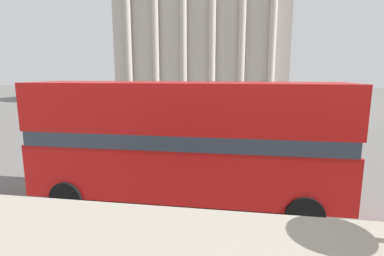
{
  "coord_description": "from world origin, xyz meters",
  "views": [
    {
      "loc": [
        -0.92,
        -2.47,
        4.45
      ],
      "look_at": [
        -3.76,
        15.31,
        1.15
      ],
      "focal_mm": 28.0,
      "sensor_mm": 36.0,
      "label": 1
    }
  ],
  "objects_px": {
    "plaza_building_left": "(203,23)",
    "pedestrian_white": "(196,113)",
    "pedestrian_yellow": "(170,148)",
    "traffic_light_near": "(155,116)",
    "double_decker_bus": "(185,139)",
    "pedestrian_grey": "(250,145)",
    "traffic_light_mid": "(211,104)",
    "pedestrian_olive": "(223,131)"
  },
  "relations": [
    {
      "from": "double_decker_bus",
      "to": "pedestrian_white",
      "type": "xyz_separation_m",
      "value": [
        -2.06,
        16.3,
        -1.34
      ]
    },
    {
      "from": "traffic_light_near",
      "to": "pedestrian_white",
      "type": "xyz_separation_m",
      "value": [
        0.12,
        12.31,
        -1.49
      ]
    },
    {
      "from": "traffic_light_mid",
      "to": "pedestrian_grey",
      "type": "height_order",
      "value": "traffic_light_mid"
    },
    {
      "from": "double_decker_bus",
      "to": "pedestrian_yellow",
      "type": "xyz_separation_m",
      "value": [
        -1.49,
        4.15,
        -1.42
      ]
    },
    {
      "from": "double_decker_bus",
      "to": "pedestrian_white",
      "type": "height_order",
      "value": "double_decker_bus"
    },
    {
      "from": "double_decker_bus",
      "to": "pedestrian_olive",
      "type": "bearing_deg",
      "value": 82.09
    },
    {
      "from": "pedestrian_olive",
      "to": "pedestrian_grey",
      "type": "bearing_deg",
      "value": -105.22
    },
    {
      "from": "double_decker_bus",
      "to": "pedestrian_olive",
      "type": "height_order",
      "value": "double_decker_bus"
    },
    {
      "from": "traffic_light_mid",
      "to": "pedestrian_white",
      "type": "bearing_deg",
      "value": 112.13
    },
    {
      "from": "double_decker_bus",
      "to": "pedestrian_yellow",
      "type": "height_order",
      "value": "double_decker_bus"
    },
    {
      "from": "plaza_building_left",
      "to": "traffic_light_near",
      "type": "distance_m",
      "value": 33.56
    },
    {
      "from": "pedestrian_grey",
      "to": "pedestrian_white",
      "type": "xyz_separation_m",
      "value": [
        -4.38,
        10.86,
        0.08
      ]
    },
    {
      "from": "pedestrian_yellow",
      "to": "pedestrian_white",
      "type": "relative_size",
      "value": 0.93
    },
    {
      "from": "double_decker_bus",
      "to": "pedestrian_yellow",
      "type": "bearing_deg",
      "value": 107.19
    },
    {
      "from": "double_decker_bus",
      "to": "plaza_building_left",
      "type": "height_order",
      "value": "plaza_building_left"
    },
    {
      "from": "pedestrian_olive",
      "to": "traffic_light_near",
      "type": "bearing_deg",
      "value": -164.67
    },
    {
      "from": "double_decker_bus",
      "to": "traffic_light_near",
      "type": "height_order",
      "value": "double_decker_bus"
    },
    {
      "from": "double_decker_bus",
      "to": "plaza_building_left",
      "type": "relative_size",
      "value": 0.42
    },
    {
      "from": "plaza_building_left",
      "to": "pedestrian_grey",
      "type": "height_order",
      "value": "plaza_building_left"
    },
    {
      "from": "plaza_building_left",
      "to": "traffic_light_near",
      "type": "height_order",
      "value": "plaza_building_left"
    },
    {
      "from": "plaza_building_left",
      "to": "pedestrian_yellow",
      "type": "relative_size",
      "value": 15.03
    },
    {
      "from": "pedestrian_grey",
      "to": "traffic_light_near",
      "type": "bearing_deg",
      "value": -152.83
    },
    {
      "from": "pedestrian_olive",
      "to": "plaza_building_left",
      "type": "bearing_deg",
      "value": 58.09
    },
    {
      "from": "plaza_building_left",
      "to": "pedestrian_grey",
      "type": "xyz_separation_m",
      "value": [
        6.18,
        -30.79,
        -10.74
      ]
    },
    {
      "from": "traffic_light_mid",
      "to": "pedestrian_grey",
      "type": "xyz_separation_m",
      "value": [
        2.58,
        -6.44,
        -1.4
      ]
    },
    {
      "from": "traffic_light_mid",
      "to": "pedestrian_yellow",
      "type": "distance_m",
      "value": 7.95
    },
    {
      "from": "pedestrian_grey",
      "to": "pedestrian_white",
      "type": "distance_m",
      "value": 11.71
    },
    {
      "from": "traffic_light_mid",
      "to": "pedestrian_white",
      "type": "xyz_separation_m",
      "value": [
        -1.8,
        4.42,
        -1.33
      ]
    },
    {
      "from": "traffic_light_near",
      "to": "traffic_light_mid",
      "type": "xyz_separation_m",
      "value": [
        1.92,
        7.89,
        -0.17
      ]
    },
    {
      "from": "double_decker_bus",
      "to": "pedestrian_white",
      "type": "distance_m",
      "value": 16.49
    },
    {
      "from": "traffic_light_near",
      "to": "pedestrian_white",
      "type": "bearing_deg",
      "value": 89.42
    },
    {
      "from": "double_decker_bus",
      "to": "pedestrian_grey",
      "type": "height_order",
      "value": "double_decker_bus"
    },
    {
      "from": "traffic_light_mid",
      "to": "pedestrian_yellow",
      "type": "relative_size",
      "value": 2.2
    },
    {
      "from": "traffic_light_near",
      "to": "pedestrian_grey",
      "type": "height_order",
      "value": "traffic_light_near"
    },
    {
      "from": "pedestrian_yellow",
      "to": "traffic_light_near",
      "type": "bearing_deg",
      "value": -109.22
    },
    {
      "from": "pedestrian_yellow",
      "to": "pedestrian_white",
      "type": "bearing_deg",
      "value": 150.75
    },
    {
      "from": "traffic_light_near",
      "to": "plaza_building_left",
      "type": "bearing_deg",
      "value": 92.98
    },
    {
      "from": "traffic_light_mid",
      "to": "traffic_light_near",
      "type": "bearing_deg",
      "value": -103.69
    },
    {
      "from": "pedestrian_olive",
      "to": "traffic_light_mid",
      "type": "bearing_deg",
      "value": 66.04
    },
    {
      "from": "plaza_building_left",
      "to": "pedestrian_white",
      "type": "relative_size",
      "value": 14.01
    },
    {
      "from": "traffic_light_near",
      "to": "pedestrian_yellow",
      "type": "distance_m",
      "value": 1.72
    },
    {
      "from": "traffic_light_near",
      "to": "pedestrian_yellow",
      "type": "height_order",
      "value": "traffic_light_near"
    }
  ]
}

